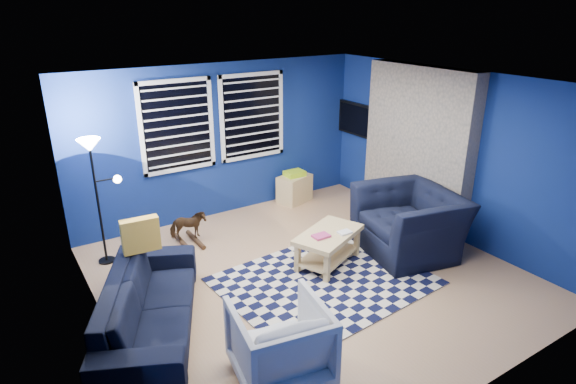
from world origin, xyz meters
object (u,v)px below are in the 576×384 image
at_px(tv, 358,120).
at_px(coffee_table, 328,241).
at_px(rocking_horse, 188,226).
at_px(armchair_big, 409,222).
at_px(armchair_bent, 280,342).
at_px(cabinet, 294,188).
at_px(floor_lamp, 94,163).
at_px(sofa, 150,305).

xyz_separation_m(tv, coffee_table, (-2.06, -1.89, -1.06)).
height_order(tv, rocking_horse, tv).
bearing_deg(tv, armchair_big, -111.39).
height_order(rocking_horse, coffee_table, rocking_horse).
xyz_separation_m(armchair_bent, coffee_table, (1.68, 1.47, -0.05)).
relative_size(tv, coffee_table, 0.87).
bearing_deg(coffee_table, rocking_horse, 130.44).
height_order(armchair_bent, cabinet, armchair_bent).
xyz_separation_m(tv, cabinet, (-1.19, 0.25, -1.15)).
height_order(armchair_bent, floor_lamp, floor_lamp).
bearing_deg(coffee_table, sofa, -177.35).
bearing_deg(cabinet, floor_lamp, 170.19).
distance_m(tv, sofa, 5.08).
height_order(tv, sofa, tv).
relative_size(sofa, floor_lamp, 1.27).
distance_m(armchair_big, floor_lamp, 4.34).
relative_size(armchair_big, floor_lamp, 0.79).
bearing_deg(cabinet, rocking_horse, 176.51).
bearing_deg(coffee_table, armchair_big, -14.13).
relative_size(armchair_bent, rocking_horse, 1.65).
distance_m(armchair_big, armchair_bent, 3.11).
bearing_deg(sofa, armchair_bent, -124.38).
relative_size(sofa, armchair_big, 1.61).
bearing_deg(tv, floor_lamp, -177.77).
bearing_deg(floor_lamp, tv, 2.23).
height_order(coffee_table, cabinet, cabinet).
distance_m(sofa, armchair_big, 3.69).
bearing_deg(rocking_horse, cabinet, -61.62).
xyz_separation_m(coffee_table, floor_lamp, (-2.51, 1.71, 1.09)).
height_order(sofa, coffee_table, sofa).
xyz_separation_m(armchair_big, armchair_bent, (-2.89, -1.16, -0.06)).
bearing_deg(rocking_horse, floor_lamp, 99.38).
distance_m(armchair_bent, cabinet, 4.42).
bearing_deg(floor_lamp, armchair_big, -28.48).
height_order(cabinet, floor_lamp, floor_lamp).
bearing_deg(armchair_bent, armchair_big, -147.98).
bearing_deg(coffee_table, tv, 42.52).
distance_m(rocking_horse, coffee_table, 2.11).
distance_m(armchair_bent, floor_lamp, 3.45).
bearing_deg(floor_lamp, coffee_table, -34.27).
relative_size(armchair_bent, cabinet, 1.29).
height_order(tv, cabinet, tv).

